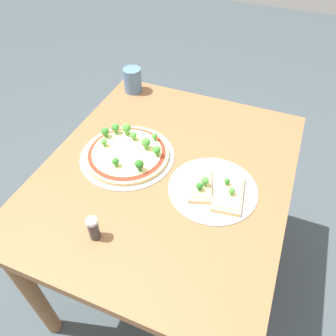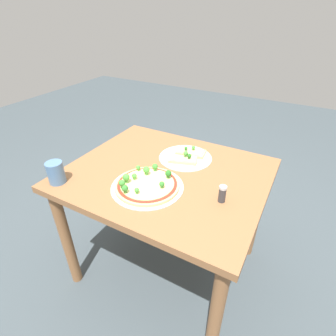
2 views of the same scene
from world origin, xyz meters
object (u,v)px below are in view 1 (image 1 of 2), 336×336
Objects in this scene: pizza_tray_slice at (214,189)px; condiment_shaker at (93,229)px; dining_table at (166,190)px; pizza_tray_whole at (128,153)px; drinking_cup at (133,80)px.

pizza_tray_slice is 0.41m from condiment_shaker.
dining_table is 0.22m from pizza_tray_slice.
pizza_tray_slice is (-0.05, -0.35, -0.00)m from pizza_tray_whole.
dining_table is 0.20m from pizza_tray_whole.
dining_table is 0.38m from condiment_shaker.
dining_table is 12.52× the size of condiment_shaker.
pizza_tray_slice is at bearing -97.67° from pizza_tray_whole.
pizza_tray_slice is 3.71× the size of condiment_shaker.
pizza_tray_whole is 3.15× the size of drinking_cup.
pizza_tray_whole is at bearing 11.44° from condiment_shaker.
pizza_tray_whole is at bearing -156.44° from drinking_cup.
drinking_cup is (0.45, 0.53, 0.04)m from pizza_tray_slice.
condiment_shaker reaches higher than pizza_tray_slice.
pizza_tray_slice reaches higher than dining_table.
pizza_tray_slice is at bearing -130.82° from drinking_cup.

